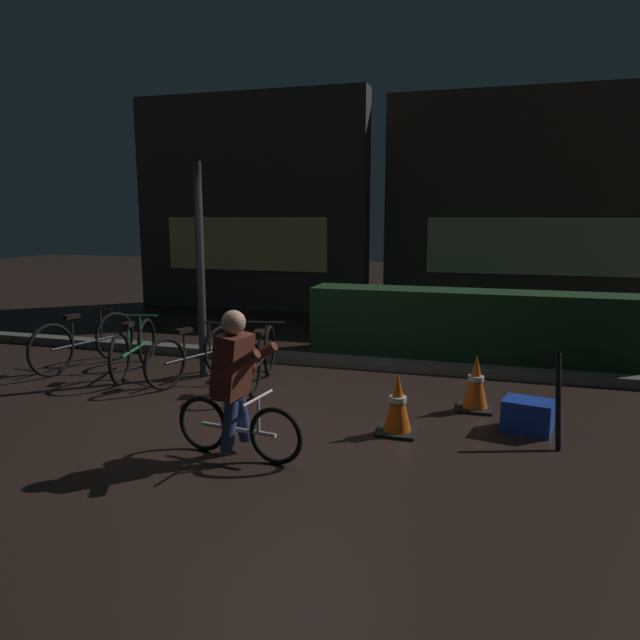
% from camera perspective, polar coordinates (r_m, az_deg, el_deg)
% --- Properties ---
extents(ground_plane, '(40.00, 40.00, 0.00)m').
position_cam_1_polar(ground_plane, '(6.08, -3.48, -9.23)').
color(ground_plane, black).
extents(sidewalk_curb, '(12.00, 0.24, 0.12)m').
position_cam_1_polar(sidewalk_curb, '(8.08, 1.91, -3.91)').
color(sidewalk_curb, '#56544F').
rests_on(sidewalk_curb, ground).
extents(hedge_row, '(4.80, 0.70, 0.96)m').
position_cam_1_polar(hedge_row, '(8.62, 15.13, -0.51)').
color(hedge_row, '#19381C').
rests_on(hedge_row, ground).
extents(storefront_left, '(5.07, 0.54, 4.47)m').
position_cam_1_polar(storefront_left, '(12.94, -6.70, 10.90)').
color(storefront_left, '#383330').
rests_on(storefront_left, ground).
extents(storefront_right, '(5.98, 0.54, 4.39)m').
position_cam_1_polar(storefront_right, '(12.60, 20.07, 10.22)').
color(storefront_right, '#42382D').
rests_on(storefront_right, ground).
extents(street_post, '(0.10, 0.10, 2.63)m').
position_cam_1_polar(street_post, '(7.49, -11.30, 4.53)').
color(street_post, '#2D2D33').
rests_on(street_post, ground).
extents(parked_bike_leftmost, '(0.50, 1.65, 0.77)m').
position_cam_1_polar(parked_bike_leftmost, '(8.47, -21.49, -1.94)').
color(parked_bike_leftmost, black).
rests_on(parked_bike_leftmost, ground).
extents(parked_bike_left_mid, '(0.49, 1.54, 0.73)m').
position_cam_1_polar(parked_bike_left_mid, '(7.94, -17.29, -2.61)').
color(parked_bike_left_mid, black).
rests_on(parked_bike_left_mid, ground).
extents(parked_bike_center_left, '(0.57, 1.46, 0.71)m').
position_cam_1_polar(parked_bike_center_left, '(7.42, -11.85, -3.30)').
color(parked_bike_center_left, black).
rests_on(parked_bike_center_left, ground).
extents(parked_bike_center_right, '(0.46, 1.56, 0.73)m').
position_cam_1_polar(parked_bike_center_right, '(7.12, -5.52, -3.62)').
color(parked_bike_center_right, black).
rests_on(parked_bike_center_right, ground).
extents(traffic_cone_near, '(0.36, 0.36, 0.57)m').
position_cam_1_polar(traffic_cone_near, '(5.62, 7.40, -7.99)').
color(traffic_cone_near, black).
rests_on(traffic_cone_near, ground).
extents(traffic_cone_far, '(0.36, 0.36, 0.59)m').
position_cam_1_polar(traffic_cone_far, '(6.43, 14.60, -5.85)').
color(traffic_cone_far, black).
rests_on(traffic_cone_far, ground).
extents(blue_crate, '(0.50, 0.40, 0.30)m').
position_cam_1_polar(blue_crate, '(5.99, 19.15, -8.59)').
color(blue_crate, '#193DB7').
rests_on(blue_crate, ground).
extents(cyclist, '(1.18, 0.57, 1.25)m').
position_cam_1_polar(cyclist, '(5.01, -7.99, -5.99)').
color(cyclist, black).
rests_on(cyclist, ground).
extents(closed_umbrella, '(0.07, 0.40, 0.79)m').
position_cam_1_polar(closed_umbrella, '(5.69, 21.74, -7.10)').
color(closed_umbrella, black).
rests_on(closed_umbrella, ground).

